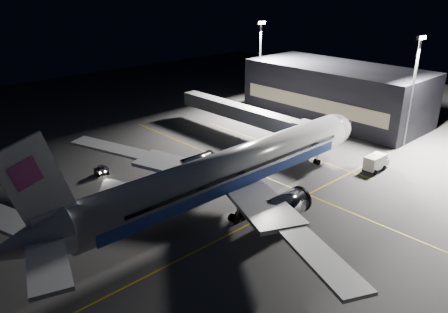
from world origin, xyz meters
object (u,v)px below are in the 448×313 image
baggage_tug (101,171)px  safety_cone_a (195,197)px  floodlight_mast_north (260,57)px  airliner (226,172)px  floodlight_mast_south (414,82)px  service_truck (376,162)px  safety_cone_b (181,204)px  safety_cone_c (168,201)px  jet_bridge (249,115)px

baggage_tug → safety_cone_a: (5.75, -17.15, -0.38)m
floodlight_mast_north → airliner: bearing=-142.1°
floodlight_mast_south → service_truck: (-14.24, -2.11, -10.92)m
floodlight_mast_south → safety_cone_a: size_ratio=31.97×
safety_cone_a → safety_cone_b: size_ratio=1.09×
floodlight_mast_south → safety_cone_c: 49.74m
airliner → baggage_tug: (-7.94, 21.46, -4.46)m
airliner → safety_cone_a: size_ratio=94.96×
jet_bridge → safety_cone_c: jet_bridge is taller
airliner → floodlight_mast_south: size_ratio=2.97×
airliner → service_truck: (26.84, -8.13, -3.71)m
jet_bridge → service_truck: bearing=-81.8°
baggage_tug → safety_cone_c: 15.48m
floodlight_mast_south → safety_cone_c: (-46.69, 12.18, -12.10)m
floodlight_mast_north → floodlight_mast_south: size_ratio=1.00×
airliner → service_truck: airliner is taller
floodlight_mast_south → safety_cone_a: bearing=166.6°
jet_bridge → safety_cone_b: (-28.12, -14.06, -4.28)m
floodlight_mast_north → service_truck: (-14.24, -40.11, -10.92)m
airliner → safety_cone_b: size_ratio=103.15×
jet_bridge → floodlight_mast_north: 24.06m
airliner → baggage_tug: bearing=110.3°
jet_bridge → baggage_tug: bearing=173.7°
safety_cone_a → service_truck: bearing=-23.2°
jet_bridge → safety_cone_c: size_ratio=62.29×
airliner → safety_cone_c: bearing=132.3°
jet_bridge → floodlight_mast_north: bearing=37.7°
safety_cone_c → floodlight_mast_south: bearing=-14.6°
jet_bridge → safety_cone_a: bearing=-151.4°
floodlight_mast_north → safety_cone_c: bearing=-151.0°
baggage_tug → safety_cone_a: bearing=-62.7°
floodlight_mast_north → safety_cone_a: size_ratio=31.97×
safety_cone_b → airliner: bearing=-38.4°
floodlight_mast_north → service_truck: 43.94m
safety_cone_b → safety_cone_c: 2.24m
airliner → safety_cone_a: 6.83m
safety_cone_a → safety_cone_c: safety_cone_a is taller
safety_cone_b → floodlight_mast_south: bearing=-12.3°
floodlight_mast_north → service_truck: bearing=-109.5°
service_truck → safety_cone_b: service_truck is taller
safety_cone_a → jet_bridge: bearing=28.6°
airliner → floodlight_mast_north: (41.08, 31.99, 7.21)m
floodlight_mast_south → jet_bridge: bearing=126.8°
floodlight_mast_north → safety_cone_c: size_ratio=37.48×
floodlight_mast_north → safety_cone_c: floodlight_mast_north is taller
jet_bridge → floodlight_mast_south: floodlight_mast_south is taller
jet_bridge → service_truck: size_ratio=6.45×
baggage_tug → safety_cone_c: bearing=-72.6°
floodlight_mast_north → safety_cone_a: floodlight_mast_north is taller
airliner → service_truck: size_ratio=11.54×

